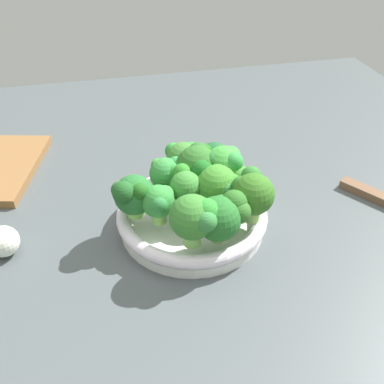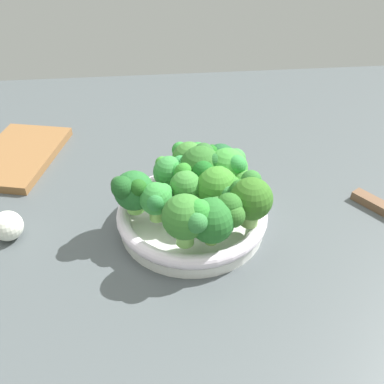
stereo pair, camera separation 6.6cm
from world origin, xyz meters
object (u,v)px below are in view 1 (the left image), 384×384
Objects in this scene: broccoli_floret_2 at (159,202)px; broccoli_floret_8 at (252,193)px; broccoli_floret_11 at (195,218)px; garlic_bulb at (3,241)px; broccoli_floret_0 at (133,195)px; broccoli_floret_7 at (242,181)px; broccoli_floret_3 at (168,173)px; broccoli_floret_12 at (183,158)px; broccoli_floret_4 at (224,215)px; broccoli_floret_5 at (224,166)px; broccoli_floret_6 at (186,185)px; bowl at (192,217)px; broccoli_floret_10 at (219,187)px; broccoli_floret_9 at (213,158)px; broccoli_floret_1 at (198,165)px.

broccoli_floret_2 is 13.61cm from broccoli_floret_8.
broccoli_floret_11 is 1.68× the size of garlic_bulb.
broccoli_floret_0 is 1.26× the size of broccoli_floret_7.
broccoli_floret_12 is at bearing -46.24° from broccoli_floret_3.
broccoli_floret_3 is 1.29× the size of garlic_bulb.
broccoli_floret_4 is 9.87cm from broccoli_floret_7.
broccoli_floret_7 is at bearing -146.99° from broccoli_floret_5.
broccoli_floret_5 is 7.64cm from broccoli_floret_6.
bowl is 10.77cm from broccoli_floret_0.
broccoli_floret_10 is (-0.63, -4.01, 5.67)cm from bowl.
broccoli_floret_6 is 9.05cm from broccoli_floret_7.
broccoli_floret_12 is at bearing 45.03° from broccoli_floret_7.
broccoli_floret_3 is at bearing 23.83° from broccoli_floret_6.
broccoli_floret_7 is at bearing -48.23° from broccoli_floret_11.
broccoli_floret_5 is 1.16× the size of broccoli_floret_6.
broccoli_floret_2 is 1.11× the size of broccoli_floret_7.
broccoli_floret_6 is at bearing -4.01° from broccoli_floret_11.
broccoli_floret_8 is at bearing -56.70° from broccoli_floret_4.
broccoli_floret_7 is at bearing -90.68° from broccoli_floret_6.
broccoli_floret_10 reaches higher than broccoli_floret_2.
broccoli_floret_4 is at bearing 123.30° from broccoli_floret_8.
broccoli_floret_12 is at bearing 8.25° from broccoli_floret_4.
garlic_bulb is at bearing 89.15° from broccoli_floret_0.
broccoli_floret_10 is (-7.97, 1.25, -0.20)cm from broccoli_floret_9.
broccoli_floret_3 is at bearing -79.41° from garlic_bulb.
bowl is at bearing -89.91° from broccoli_floret_0.
broccoli_floret_10 is 9.54cm from broccoli_floret_12.
broccoli_floret_5 reaches higher than bowl.
broccoli_floret_8 is 5.47cm from broccoli_floret_10.
broccoli_floret_12 is (7.74, 7.75, 0.56)cm from broccoli_floret_7.
bowl is 6.98cm from broccoli_floret_10.
broccoli_floret_8 is at bearing -97.17° from garlic_bulb.
broccoli_floret_8 reaches higher than broccoli_floret_6.
broccoli_floret_2 is at bearing -96.06° from garlic_bulb.
broccoli_floret_11 is (-8.13, -7.56, 0.80)cm from broccoli_floret_0.
broccoli_floret_2 is 12.97cm from broccoli_floret_5.
broccoli_floret_5 is at bearing 12.95° from broccoli_floret_8.
broccoli_floret_6 is at bearing 89.32° from broccoli_floret_7.
broccoli_floret_4 is at bearing -160.49° from bowl.
bowl is 3.08× the size of broccoli_floret_8.
broccoli_floret_11 is at bearing -174.05° from broccoli_floret_3.
broccoli_floret_11 reaches higher than broccoli_floret_7.
broccoli_floret_2 is at bearing -121.15° from broccoli_floret_0.
broccoli_floret_4 is 4.27cm from broccoli_floret_11.
garlic_bulb is (-0.30, 27.68, -5.53)cm from broccoli_floret_6.
broccoli_floret_1 reaches higher than broccoli_floret_5.
broccoli_floret_5 is 1.09× the size of broccoli_floret_10.
broccoli_floret_2 is 5.36cm from broccoli_floret_6.
broccoli_floret_12 reaches higher than broccoli_floret_3.
broccoli_floret_9 is at bearing -48.37° from broccoli_floret_2.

